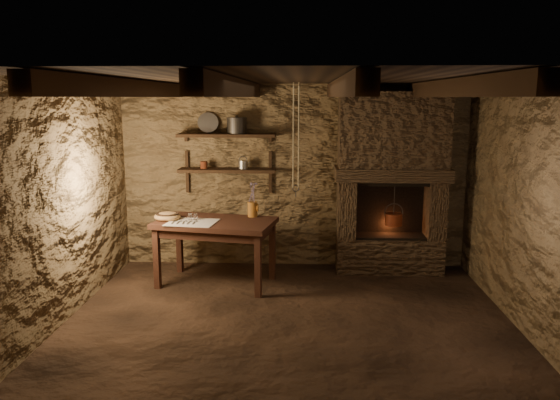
{
  "coord_description": "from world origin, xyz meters",
  "views": [
    {
      "loc": [
        0.15,
        -5.12,
        2.23
      ],
      "look_at": [
        -0.12,
        0.9,
        1.09
      ],
      "focal_mm": 35.0,
      "sensor_mm": 36.0,
      "label": 1
    }
  ],
  "objects_px": {
    "stoneware_jug": "(253,202)",
    "iron_stockpot": "(237,126)",
    "wooden_bowl": "(168,217)",
    "red_pot": "(394,219)",
    "work_table": "(216,250)"
  },
  "relations": [
    {
      "from": "stoneware_jug",
      "to": "iron_stockpot",
      "type": "height_order",
      "value": "iron_stockpot"
    },
    {
      "from": "work_table",
      "to": "red_pot",
      "type": "xyz_separation_m",
      "value": [
        2.2,
        0.55,
        0.29
      ]
    },
    {
      "from": "wooden_bowl",
      "to": "red_pot",
      "type": "bearing_deg",
      "value": 10.68
    },
    {
      "from": "stoneware_jug",
      "to": "red_pot",
      "type": "height_order",
      "value": "stoneware_jug"
    },
    {
      "from": "work_table",
      "to": "red_pot",
      "type": "distance_m",
      "value": 2.28
    },
    {
      "from": "stoneware_jug",
      "to": "iron_stockpot",
      "type": "xyz_separation_m",
      "value": [
        -0.23,
        0.43,
        0.9
      ]
    },
    {
      "from": "wooden_bowl",
      "to": "red_pot",
      "type": "height_order",
      "value": "red_pot"
    },
    {
      "from": "work_table",
      "to": "wooden_bowl",
      "type": "xyz_separation_m",
      "value": [
        -0.58,
        0.02,
        0.4
      ]
    },
    {
      "from": "stoneware_jug",
      "to": "red_pot",
      "type": "bearing_deg",
      "value": -1.11
    },
    {
      "from": "stoneware_jug",
      "to": "iron_stockpot",
      "type": "distance_m",
      "value": 1.02
    },
    {
      "from": "stoneware_jug",
      "to": "wooden_bowl",
      "type": "distance_m",
      "value": 1.04
    },
    {
      "from": "work_table",
      "to": "red_pot",
      "type": "height_order",
      "value": "red_pot"
    },
    {
      "from": "work_table",
      "to": "stoneware_jug",
      "type": "distance_m",
      "value": 0.73
    },
    {
      "from": "stoneware_jug",
      "to": "red_pot",
      "type": "relative_size",
      "value": 0.79
    },
    {
      "from": "iron_stockpot",
      "to": "wooden_bowl",
      "type": "bearing_deg",
      "value": -140.19
    }
  ]
}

